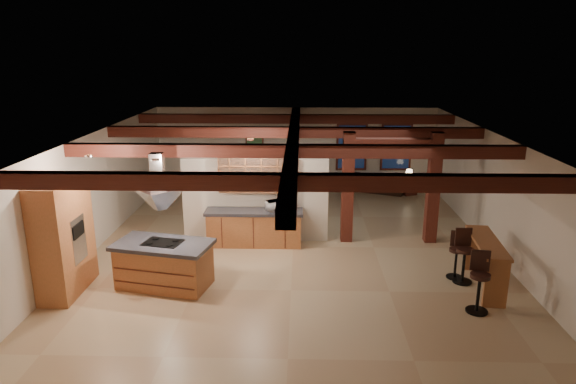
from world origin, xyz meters
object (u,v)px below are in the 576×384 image
(dining_table, at_px, (275,198))
(sofa, at_px, (372,181))
(bar_counter, at_px, (486,256))
(kitchen_island, at_px, (164,264))

(dining_table, relative_size, sofa, 0.74)
(bar_counter, bearing_deg, sofa, 100.04)
(dining_table, bearing_deg, bar_counter, -68.02)
(dining_table, relative_size, bar_counter, 0.85)
(sofa, distance_m, bar_counter, 7.82)
(kitchen_island, relative_size, sofa, 0.94)
(dining_table, bearing_deg, sofa, 13.93)
(kitchen_island, distance_m, sofa, 9.53)
(kitchen_island, height_order, bar_counter, bar_counter)
(kitchen_island, bearing_deg, sofa, 55.18)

